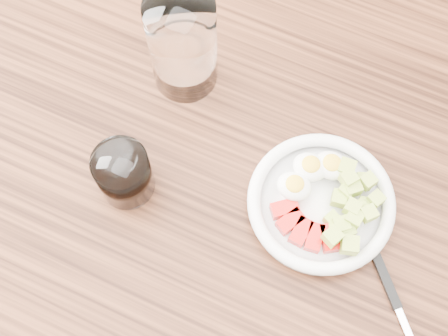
{
  "coord_description": "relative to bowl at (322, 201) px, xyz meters",
  "views": [
    {
      "loc": [
        0.11,
        -0.25,
        1.54
      ],
      "look_at": [
        -0.01,
        0.01,
        0.8
      ],
      "focal_mm": 50.0,
      "sensor_mm": 36.0,
      "label": 1
    }
  ],
  "objects": [
    {
      "name": "water_glass",
      "position": [
        -0.24,
        0.1,
        0.06
      ],
      "size": [
        0.09,
        0.09,
        0.16
      ],
      "primitive_type": "cylinder",
      "color": "white",
      "rests_on": "dining_table"
    },
    {
      "name": "coffee_glass",
      "position": [
        -0.24,
        -0.08,
        0.02
      ],
      "size": [
        0.07,
        0.07,
        0.08
      ],
      "color": "white",
      "rests_on": "dining_table"
    },
    {
      "name": "fork",
      "position": [
        0.12,
        -0.07,
        -0.01
      ],
      "size": [
        0.13,
        0.14,
        0.01
      ],
      "color": "black",
      "rests_on": "dining_table"
    },
    {
      "name": "dining_table",
      "position": [
        -0.12,
        -0.02,
        -0.12
      ],
      "size": [
        1.5,
        0.9,
        0.77
      ],
      "color": "brown",
      "rests_on": "ground"
    },
    {
      "name": "ground",
      "position": [
        -0.12,
        -0.02,
        -0.79
      ],
      "size": [
        4.0,
        4.0,
        0.0
      ],
      "primitive_type": "plane",
      "color": "brown",
      "rests_on": "ground"
    },
    {
      "name": "bowl",
      "position": [
        0.0,
        0.0,
        0.0
      ],
      "size": [
        0.19,
        0.19,
        0.05
      ],
      "color": "white",
      "rests_on": "dining_table"
    }
  ]
}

